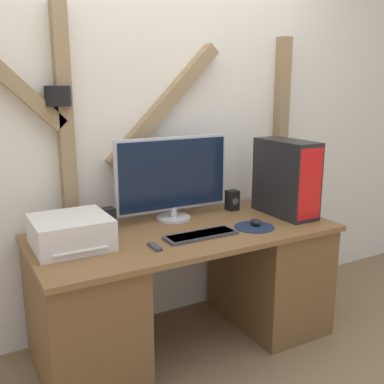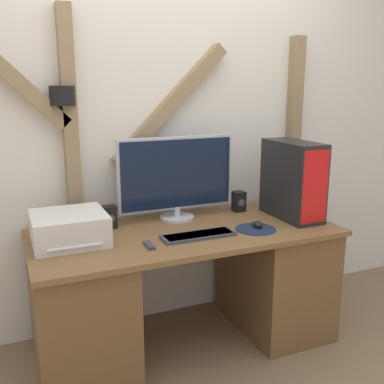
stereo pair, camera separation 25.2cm
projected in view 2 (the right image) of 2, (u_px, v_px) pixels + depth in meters
name	position (u px, v px, depth m)	size (l,w,h in m)	color
ground_plane	(214.00, 380.00, 2.38)	(12.00, 12.00, 0.00)	brown
wall_back	(158.00, 113.00, 2.80)	(6.40, 0.19, 2.70)	silver
desk	(186.00, 286.00, 2.64)	(1.73, 0.77, 0.72)	brown
monitor	(177.00, 176.00, 2.72)	(0.73, 0.21, 0.51)	#B7B7BC
keyboard	(198.00, 235.00, 2.44)	(0.41, 0.13, 0.02)	#3D3D42
mousepad	(256.00, 229.00, 2.58)	(0.23, 0.23, 0.00)	#19233D
mouse	(257.00, 224.00, 2.59)	(0.05, 0.08, 0.04)	black
computer_tower	(293.00, 180.00, 2.76)	(0.19, 0.44, 0.48)	black
printer	(69.00, 228.00, 2.35)	(0.38, 0.37, 0.16)	beige
speaker_left	(110.00, 217.00, 2.59)	(0.07, 0.07, 0.13)	black
speaker_right	(239.00, 201.00, 2.93)	(0.07, 0.07, 0.13)	black
remote_control	(149.00, 245.00, 2.30)	(0.03, 0.12, 0.02)	#38383D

